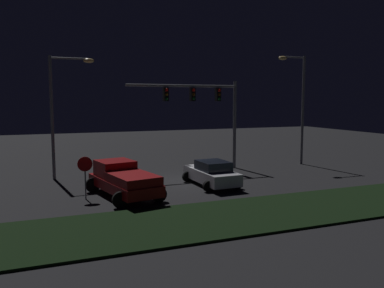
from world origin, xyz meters
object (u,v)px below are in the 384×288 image
object	(u,v)px
street_lamp_left	(61,101)
street_lamp_right	(298,97)
car_sedan	(212,173)
traffic_signal_gantry	(205,103)
stop_sign	(85,170)
pickup_truck	(123,178)

from	to	relation	value
street_lamp_left	street_lamp_right	distance (m)	17.67
car_sedan	street_lamp_left	size ratio (longest dim) A/B	0.57
traffic_signal_gantry	street_lamp_right	xyz separation A→B (m)	(7.79, -0.44, 0.42)
traffic_signal_gantry	stop_sign	xyz separation A→B (m)	(-9.17, -5.72, -3.34)
traffic_signal_gantry	stop_sign	world-z (taller)	traffic_signal_gantry
street_lamp_right	stop_sign	xyz separation A→B (m)	(-16.96, -5.27, -3.76)
car_sedan	street_lamp_left	distance (m)	10.66
street_lamp_left	street_lamp_right	size ratio (longest dim) A/B	0.93
stop_sign	car_sedan	bearing A→B (deg)	4.82
pickup_truck	car_sedan	bearing A→B (deg)	-94.58
pickup_truck	car_sedan	size ratio (longest dim) A/B	1.28
pickup_truck	street_lamp_right	xyz separation A→B (m)	(15.05, 5.32, 4.32)
pickup_truck	stop_sign	bearing A→B (deg)	76.98
traffic_signal_gantry	street_lamp_left	world-z (taller)	street_lamp_left
car_sedan	street_lamp_right	bearing A→B (deg)	-66.08
pickup_truck	street_lamp_left	xyz separation A→B (m)	(-2.60, 6.13, 4.01)
street_lamp_left	stop_sign	world-z (taller)	street_lamp_left
traffic_signal_gantry	street_lamp_right	world-z (taller)	street_lamp_right
traffic_signal_gantry	street_lamp_left	bearing A→B (deg)	177.91
pickup_truck	stop_sign	distance (m)	2.00
street_lamp_right	street_lamp_left	bearing A→B (deg)	177.39
pickup_truck	stop_sign	size ratio (longest dim) A/B	2.55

